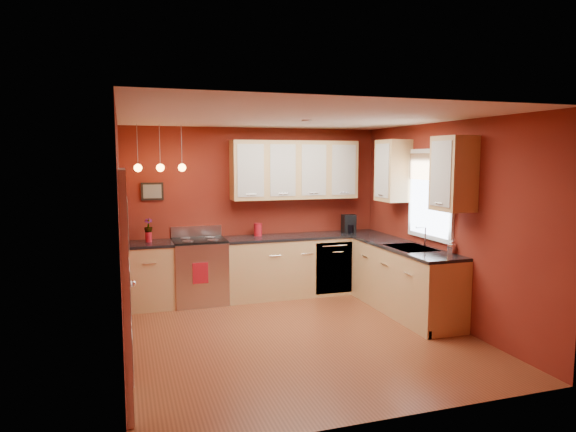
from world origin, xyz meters
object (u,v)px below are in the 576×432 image
object	(u,v)px
sink	(411,249)
soap_pump	(452,246)
gas_range	(200,271)
red_canister	(258,229)
coffee_maker	(349,224)

from	to	relation	value
sink	soap_pump	world-z (taller)	sink
gas_range	sink	size ratio (longest dim) A/B	1.59
sink	soap_pump	size ratio (longest dim) A/B	3.79
gas_range	red_canister	distance (m)	1.09
gas_range	soap_pump	bearing A→B (deg)	-35.55
red_canister	coffee_maker	bearing A→B (deg)	-4.15
coffee_maker	gas_range	bearing A→B (deg)	-177.03
sink	gas_range	bearing A→B (deg)	150.22
gas_range	red_canister	xyz separation A→B (m)	(0.92, 0.13, 0.56)
sink	red_canister	size ratio (longest dim) A/B	3.59
gas_range	sink	world-z (taller)	sink
red_canister	soap_pump	xyz separation A→B (m)	(1.95, -2.18, -0.01)
sink	red_canister	distance (m)	2.36
gas_range	coffee_maker	xyz separation A→B (m)	(2.41, 0.02, 0.59)
sink	soap_pump	xyz separation A→B (m)	(0.25, -0.55, 0.12)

